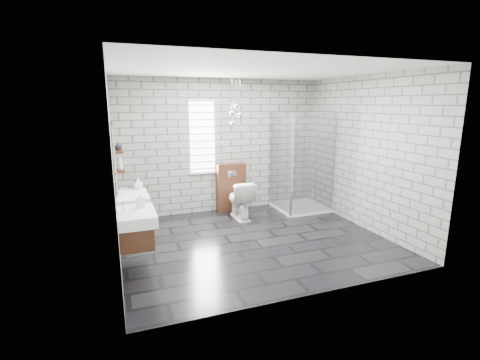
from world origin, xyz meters
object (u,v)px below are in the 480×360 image
cistern_panel (231,187)px  shower_enclosure (299,187)px  vanity_right (130,201)px  toilet (240,199)px  vanity_left (133,218)px

cistern_panel → shower_enclosure: (1.33, -0.52, 0.00)m
vanity_right → toilet: vanity_right is taller
vanity_left → toilet: 2.68m
vanity_right → shower_enclosure: 3.51m
toilet → vanity_right: bearing=20.9°
vanity_left → toilet: vanity_left is taller
cistern_panel → shower_enclosure: shower_enclosure is taller
vanity_left → vanity_right: bearing=90.0°
toilet → shower_enclosure: bearing=-177.7°
vanity_right → cistern_panel: size_ratio=1.57×
vanity_left → shower_enclosure: shower_enclosure is taller
vanity_right → cistern_panel: 2.47m
vanity_right → cistern_panel: vanity_right is taller
vanity_right → cistern_panel: (2.08, 1.31, -0.26)m
cistern_panel → vanity_right: bearing=-147.8°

